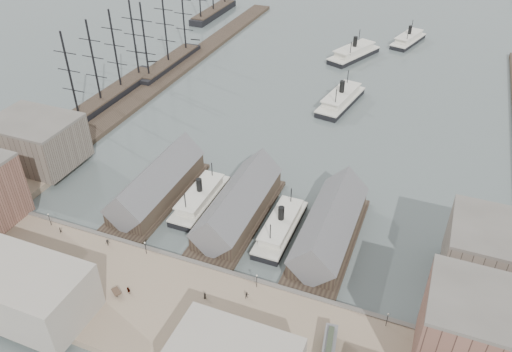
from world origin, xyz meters
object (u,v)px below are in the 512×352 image
at_px(horse_cart_left, 63,261).
at_px(horse_cart_right, 240,340).
at_px(ferry_docked_west, 200,198).
at_px(horse_cart_center, 124,291).
at_px(tram, 329,349).

xyz_separation_m(horse_cart_left, horse_cart_right, (49.38, -5.05, -0.00)).
xyz_separation_m(ferry_docked_west, horse_cart_left, (-18.95, -36.46, 0.67)).
relative_size(horse_cart_center, horse_cart_right, 0.97).
distance_m(ferry_docked_west, horse_cart_right, 51.48).
xyz_separation_m(tram, horse_cart_left, (-67.25, 0.91, -0.97)).
bearing_deg(tram, horse_cart_right, -175.08).
height_order(tram, horse_cart_right, tram).
relative_size(tram, horse_cart_center, 2.17).
distance_m(ferry_docked_west, tram, 61.09).
relative_size(tram, horse_cart_left, 2.11).
height_order(tram, horse_cart_center, tram).
bearing_deg(horse_cart_right, tram, -87.52).
distance_m(tram, horse_cart_center, 47.96).
xyz_separation_m(horse_cart_left, horse_cart_center, (19.33, -2.55, -0.03)).
bearing_deg(ferry_docked_west, horse_cart_center, -89.44).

